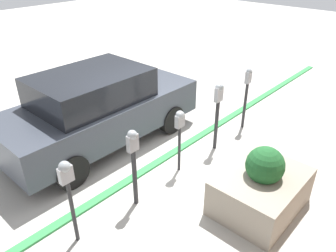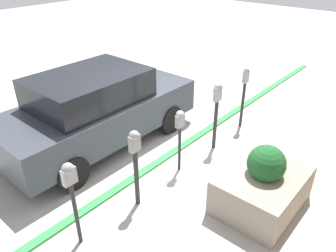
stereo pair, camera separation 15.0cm
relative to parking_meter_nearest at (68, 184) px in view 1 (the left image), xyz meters
The scene contains 9 objects.
ground_plane 2.56m from the parking_meter_nearest, ahead, with size 40.00×40.00×0.00m, color #ADAAA3.
curb_strip 2.57m from the parking_meter_nearest, 11.45° to the left, with size 15.70×0.16×0.04m.
parking_meter_nearest is the anchor object (origin of this frame).
parking_meter_second 1.14m from the parking_meter_nearest, ahead, with size 0.19×0.16×1.42m.
parking_meter_middle 2.34m from the parking_meter_nearest, ahead, with size 0.19×0.16×1.28m.
parking_meter_fourth 3.46m from the parking_meter_nearest, ahead, with size 0.20×0.17×1.50m.
parking_meter_farthest 4.67m from the parking_meter_nearest, ahead, with size 0.16×0.13×1.47m.
planter_box 3.02m from the parking_meter_nearest, 34.03° to the right, with size 1.53×1.16×1.15m.
parked_car_front 2.76m from the parking_meter_nearest, 44.67° to the left, with size 4.33×1.87×1.66m.
Camera 1 is at (-3.96, -3.72, 3.87)m, focal length 35.00 mm.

